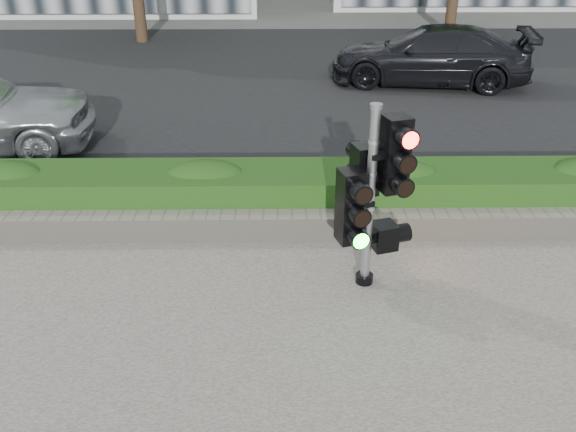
% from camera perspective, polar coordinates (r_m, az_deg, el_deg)
% --- Properties ---
extents(ground, '(120.00, 120.00, 0.00)m').
position_cam_1_polar(ground, '(6.63, 0.68, -10.27)').
color(ground, '#51514C').
rests_on(ground, ground).
extents(road, '(60.00, 13.00, 0.02)m').
position_cam_1_polar(road, '(15.76, -0.21, 12.72)').
color(road, black).
rests_on(road, ground).
extents(curb, '(60.00, 0.25, 0.12)m').
position_cam_1_polar(curb, '(9.29, 0.22, 2.06)').
color(curb, gray).
rests_on(curb, ground).
extents(stone_wall, '(12.00, 0.32, 0.34)m').
position_cam_1_polar(stone_wall, '(8.12, 0.37, -0.87)').
color(stone_wall, gray).
rests_on(stone_wall, sidewalk).
extents(hedge, '(12.00, 1.00, 0.68)m').
position_cam_1_polar(hedge, '(8.62, 0.29, 2.19)').
color(hedge, '#307122').
rests_on(hedge, sidewalk).
extents(traffic_signal, '(0.79, 0.68, 2.18)m').
position_cam_1_polar(traffic_signal, '(6.77, 7.83, 2.55)').
color(traffic_signal, black).
rests_on(traffic_signal, sidewalk).
extents(car_dark, '(4.97, 2.70, 1.37)m').
position_cam_1_polar(car_dark, '(15.53, 13.15, 14.44)').
color(car_dark, black).
rests_on(car_dark, road).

